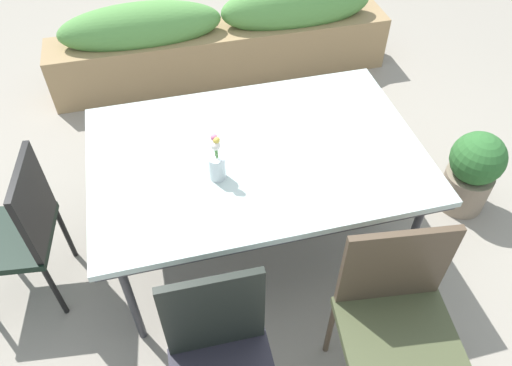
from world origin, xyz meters
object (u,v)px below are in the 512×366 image
Objects in this scene: dining_table at (256,158)px; chair_near_right at (398,318)px; chair_end_left at (20,228)px; chair_near_left at (222,362)px; flower_vase at (217,164)px; potted_plant at (472,171)px; planter_box at (224,38)px.

dining_table is 1.00m from chair_near_right.
chair_near_right is at bearing -113.08° from chair_end_left.
chair_near_left is 1.23m from chair_end_left.
flower_vase reaches higher than potted_plant.
flower_vase is at bearing -45.69° from chair_near_right.
chair_near_right is at bearing -52.72° from flower_vase.
planter_box is at bearing 123.59° from potted_plant.
chair_near_left is at bearing -111.85° from dining_table.
chair_near_left reaches higher than planter_box.
flower_vase is 1.99m from planter_box.
chair_end_left is 1.82m from chair_near_right.
chair_near_left is at bearing -130.96° from chair_end_left.
planter_box is at bearing 84.38° from dining_table.
chair_near_right is 1.35m from potted_plant.
potted_plant is at bearing -151.18° from chair_near_left.
potted_plant is (0.97, 0.90, -0.24)m from chair_near_right.
chair_near_left is 0.75m from chair_near_right.
flower_vase is (-0.22, -0.13, 0.13)m from dining_table.
flower_vase is 0.45× the size of potted_plant.
chair_end_left is (-1.19, -0.01, -0.19)m from dining_table.
chair_end_left is (-0.83, 0.91, -0.03)m from chair_near_left.
chair_end_left reaches higher than potted_plant.
planter_box is at bearing -100.31° from chair_near_left.
dining_table is 1.00m from chair_near_left.
potted_plant is at bearing -130.20° from chair_near_right.
potted_plant is (2.55, -0.01, -0.21)m from chair_end_left.
dining_table is 1.80m from planter_box.
chair_near_right is 0.34× the size of planter_box.
flower_vase reaches higher than dining_table.
chair_near_left reaches higher than dining_table.
flower_vase is at bearing -175.85° from potted_plant.
chair_near_left is 0.35× the size of planter_box.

